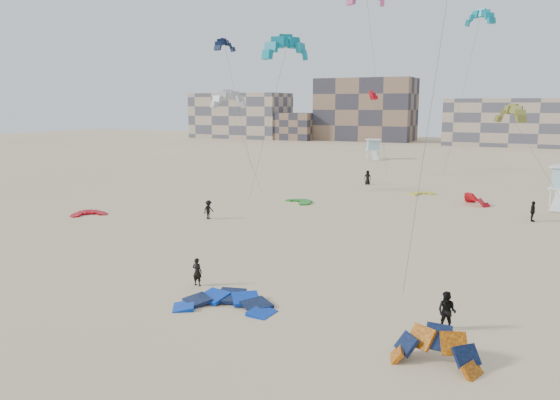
% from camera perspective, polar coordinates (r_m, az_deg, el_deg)
% --- Properties ---
extents(ground, '(320.00, 320.00, 0.00)m').
position_cam_1_polar(ground, '(31.14, -10.59, -9.84)').
color(ground, beige).
rests_on(ground, ground).
extents(kite_ground_blue, '(5.93, 6.11, 1.67)m').
position_cam_1_polar(kite_ground_blue, '(29.21, -5.74, -11.07)').
color(kite_ground_blue, '#0234D4').
rests_on(kite_ground_blue, ground).
extents(kite_ground_orange, '(3.68, 3.65, 3.58)m').
position_cam_1_polar(kite_ground_orange, '(24.02, 15.83, -16.23)').
color(kite_ground_orange, orange).
rests_on(kite_ground_orange, ground).
extents(kite_ground_red, '(4.40, 4.38, 1.09)m').
position_cam_1_polar(kite_ground_red, '(55.45, -19.34, -1.49)').
color(kite_ground_red, '#BE0A00').
rests_on(kite_ground_red, ground).
extents(kite_ground_green, '(4.53, 4.58, 0.60)m').
position_cam_1_polar(kite_ground_green, '(59.01, 2.06, -0.27)').
color(kite_ground_green, '#1F8718').
rests_on(kite_ground_green, ground).
extents(kite_ground_red_far, '(4.77, 4.76, 3.47)m').
position_cam_1_polar(kite_ground_red_far, '(61.35, 19.81, -0.46)').
color(kite_ground_red_far, '#BE0A00').
rests_on(kite_ground_red_far, ground).
extents(kite_ground_yellow, '(4.33, 4.33, 0.56)m').
position_cam_1_polar(kite_ground_yellow, '(66.52, 14.59, 0.58)').
color(kite_ground_yellow, '#E9F630').
rests_on(kite_ground_yellow, ground).
extents(kitesurfer_main, '(0.62, 0.42, 1.67)m').
position_cam_1_polar(kitesurfer_main, '(32.42, -8.65, -7.43)').
color(kitesurfer_main, black).
rests_on(kitesurfer_main, ground).
extents(kitesurfer_b, '(1.07, 0.93, 1.90)m').
position_cam_1_polar(kitesurfer_b, '(27.04, 17.04, -11.08)').
color(kitesurfer_b, black).
rests_on(kitesurfer_b, ground).
extents(kitesurfer_c, '(0.90, 1.25, 1.75)m').
position_cam_1_polar(kitesurfer_c, '(50.80, -7.47, -1.01)').
color(kitesurfer_c, black).
rests_on(kitesurfer_c, ground).
extents(kitesurfer_d, '(0.67, 1.17, 1.88)m').
position_cam_1_polar(kitesurfer_d, '(54.32, 24.91, -1.08)').
color(kitesurfer_d, black).
rests_on(kitesurfer_d, ground).
extents(kitesurfer_e, '(0.99, 0.71, 1.89)m').
position_cam_1_polar(kitesurfer_e, '(73.13, 9.14, 2.34)').
color(kitesurfer_e, black).
rests_on(kitesurfer_e, ground).
extents(kite_fly_teal_a, '(9.10, 7.67, 15.26)m').
position_cam_1_polar(kite_fly_teal_a, '(47.54, 0.63, 15.38)').
color(kite_fly_teal_a, '#107FA7').
rests_on(kite_fly_teal_a, ground).
extents(kite_fly_grey, '(9.01, 6.37, 11.39)m').
position_cam_1_polar(kite_fly_grey, '(64.75, -5.41, 10.25)').
color(kite_fly_grey, silver).
rests_on(kite_fly_grey, ground).
extents(kite_fly_olive, '(7.89, 6.65, 9.68)m').
position_cam_1_polar(kite_fly_olive, '(58.28, 22.96, 8.15)').
color(kite_fly_olive, olive).
rests_on(kite_fly_olive, ground).
extents(kite_fly_navy, '(4.18, 5.80, 18.66)m').
position_cam_1_polar(kite_fly_navy, '(78.11, -5.80, 15.69)').
color(kite_fly_navy, '#102442').
rests_on(kite_fly_navy, ground).
extents(kite_fly_teal_b, '(6.16, 4.96, 22.03)m').
position_cam_1_polar(kite_fly_teal_b, '(80.57, 20.15, 17.35)').
color(kite_fly_teal_b, '#107FA7').
rests_on(kite_fly_teal_b, ground).
extents(kite_fly_red, '(5.52, 4.91, 12.06)m').
position_cam_1_polar(kite_fly_red, '(87.22, 9.71, 10.68)').
color(kite_fly_red, '#BE0A00').
rests_on(kite_fly_red, ground).
extents(lifeguard_tower_far, '(3.61, 5.77, 3.87)m').
position_cam_1_polar(lifeguard_tower_far, '(107.68, 9.70, 5.25)').
color(lifeguard_tower_far, white).
rests_on(lifeguard_tower_far, ground).
extents(condo_west_a, '(30.00, 15.00, 14.00)m').
position_cam_1_polar(condo_west_a, '(176.75, -4.13, 8.79)').
color(condo_west_a, tan).
rests_on(condo_west_a, ground).
extents(condo_west_b, '(28.00, 14.00, 18.00)m').
position_cam_1_polar(condo_west_b, '(164.54, 8.94, 9.31)').
color(condo_west_b, '#7C604B').
rests_on(condo_west_b, ground).
extents(condo_mid, '(32.00, 16.00, 12.00)m').
position_cam_1_polar(condo_mid, '(153.77, 23.00, 7.49)').
color(condo_mid, tan).
rests_on(condo_mid, ground).
extents(condo_fill_left, '(12.00, 10.00, 8.00)m').
position_cam_1_polar(condo_fill_left, '(166.01, 1.60, 7.70)').
color(condo_fill_left, '#7C604B').
rests_on(condo_fill_left, ground).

